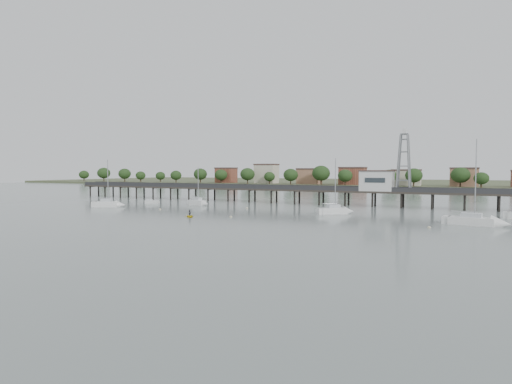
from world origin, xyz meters
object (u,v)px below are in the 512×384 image
yellow_dinghy (190,217)px  white_tender (152,202)px  sailboat_b (200,203)px  sailboat_a (111,204)px  pier (285,190)px  lattice_tower (404,163)px  sailboat_c (338,211)px  sailboat_d (482,222)px

yellow_dinghy → white_tender: bearing=101.8°
sailboat_b → sailboat_a: bearing=-130.9°
pier → white_tender: 37.36m
pier → sailboat_a: 46.53m
lattice_tower → sailboat_b: 52.95m
sailboat_a → sailboat_c: size_ratio=1.01×
sailboat_b → white_tender: sailboat_b is taller
lattice_tower → sailboat_c: 26.28m
lattice_tower → sailboat_d: size_ratio=1.00×
sailboat_a → sailboat_b: sailboat_a is taller
white_tender → yellow_dinghy: 37.10m
sailboat_b → white_tender: 15.13m
sailboat_c → pier: bearing=95.0°
sailboat_a → sailboat_d: sailboat_d is taller
sailboat_c → lattice_tower: bearing=25.0°
sailboat_b → sailboat_c: (38.71, -5.34, -0.01)m
sailboat_b → yellow_dinghy: (13.79, -24.41, -0.66)m
sailboat_a → sailboat_c: (56.45, 8.22, 0.00)m
lattice_tower → sailboat_a: size_ratio=1.23×
white_tender → yellow_dinghy: size_ratio=1.50×
sailboat_d → white_tender: sailboat_d is taller
pier → sailboat_d: size_ratio=9.65×
pier → lattice_tower: bearing=0.0°
sailboat_b → sailboat_c: size_ratio=0.84×
sailboat_a → sailboat_d: size_ratio=0.81×
lattice_tower → sailboat_c: bearing=-116.0°
sailboat_a → sailboat_d: 83.37m
sailboat_b → pier: bearing=54.3°
pier → lattice_tower: 32.34m
sailboat_d → sailboat_a: bearing=-171.2°
sailboat_a → lattice_tower: bearing=-1.8°
sailboat_d → sailboat_c: size_ratio=1.25×
pier → lattice_tower: lattice_tower is taller
sailboat_d → sailboat_b: sailboat_d is taller
sailboat_d → yellow_dinghy: sailboat_d is taller
sailboat_b → white_tender: bearing=-164.1°
sailboat_b → sailboat_c: 39.08m
white_tender → sailboat_d: bearing=-20.1°
pier → sailboat_a: size_ratio=11.89×
sailboat_a → yellow_dinghy: bearing=-44.8°
white_tender → yellow_dinghy: (28.88, -23.29, -0.45)m
lattice_tower → sailboat_c: lattice_tower is taller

